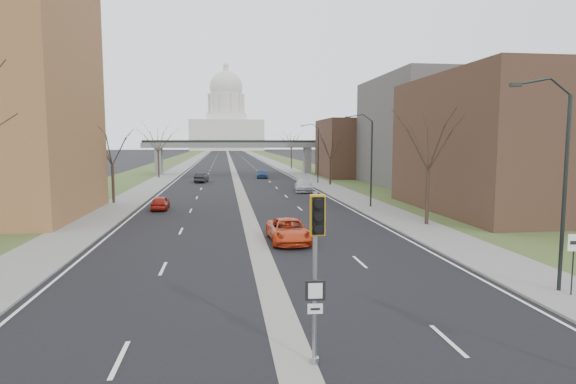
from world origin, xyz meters
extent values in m
plane|color=black|center=(0.00, 0.00, 0.00)|extent=(700.00, 700.00, 0.00)
cube|color=black|center=(0.00, 150.00, 0.01)|extent=(20.00, 600.00, 0.01)
cube|color=gray|center=(0.00, 150.00, 0.00)|extent=(1.20, 600.00, 0.02)
cube|color=gray|center=(12.00, 150.00, 0.06)|extent=(4.00, 600.00, 0.12)
cube|color=gray|center=(-12.00, 150.00, 0.06)|extent=(4.00, 600.00, 0.12)
cube|color=#354921|center=(18.00, 150.00, 0.05)|extent=(8.00, 600.00, 0.10)
cube|color=#354921|center=(-18.00, 150.00, 0.05)|extent=(8.00, 600.00, 0.10)
cube|color=#493422|center=(24.00, 28.00, 6.00)|extent=(16.00, 20.00, 12.00)
cube|color=#504F49|center=(28.00, 52.00, 7.50)|extent=(18.00, 22.00, 15.00)
cube|color=#493422|center=(22.00, 70.00, 5.00)|extent=(14.00, 14.00, 10.00)
cube|color=slate|center=(-14.00, 80.00, 2.50)|extent=(1.20, 2.50, 5.00)
cube|color=slate|center=(14.00, 80.00, 2.50)|extent=(1.20, 2.50, 5.00)
cube|color=slate|center=(0.00, 80.00, 5.50)|extent=(34.00, 3.00, 1.00)
cube|color=black|center=(0.00, 80.00, 6.20)|extent=(34.00, 0.15, 0.50)
cube|color=silver|center=(0.00, 320.00, 10.00)|extent=(48.00, 42.00, 20.00)
cube|color=silver|center=(0.00, 320.00, 22.00)|extent=(26.00, 26.00, 5.00)
cylinder|color=silver|center=(0.00, 320.00, 31.00)|extent=(22.00, 22.00, 14.00)
sphere|color=silver|center=(0.00, 320.00, 42.00)|extent=(22.00, 22.00, 22.00)
cylinder|color=silver|center=(0.00, 320.00, 53.50)|extent=(3.60, 3.60, 4.50)
cylinder|color=black|center=(11.80, 6.00, 4.12)|extent=(0.16, 0.16, 8.00)
cube|color=black|center=(9.50, 6.00, 8.47)|extent=(0.45, 0.18, 0.14)
cylinder|color=black|center=(11.80, 32.00, 4.12)|extent=(0.16, 0.16, 8.00)
cube|color=black|center=(9.50, 32.00, 8.47)|extent=(0.45, 0.18, 0.14)
cylinder|color=black|center=(11.80, 58.00, 4.12)|extent=(0.16, 0.16, 8.00)
cube|color=black|center=(9.50, 58.00, 8.47)|extent=(0.45, 0.18, 0.14)
cylinder|color=#382B21|center=(-13.00, 38.00, 2.00)|extent=(0.28, 0.28, 3.75)
cylinder|color=#382B21|center=(-13.00, 72.00, 2.25)|extent=(0.28, 0.28, 4.25)
cylinder|color=#382B21|center=(13.00, 22.00, 2.12)|extent=(0.28, 0.28, 4.00)
cylinder|color=#382B21|center=(13.00, 55.00, 1.87)|extent=(0.28, 0.28, 3.50)
cylinder|color=#382B21|center=(13.00, 95.00, 2.25)|extent=(0.28, 0.28, 4.25)
cylinder|color=gray|center=(0.53, 1.04, 2.45)|extent=(0.13, 0.13, 4.91)
cylinder|color=gray|center=(0.53, 1.04, 0.09)|extent=(0.26, 0.26, 0.19)
cube|color=#CB870B|center=(0.50, 0.57, 4.34)|extent=(0.42, 0.40, 1.09)
cube|color=black|center=(0.53, 1.04, 2.17)|extent=(0.57, 0.07, 0.57)
cube|color=silver|center=(0.53, 1.04, 1.65)|extent=(0.43, 0.06, 0.28)
cylinder|color=black|center=(11.86, 5.37, 1.19)|extent=(0.06, 0.06, 2.14)
cube|color=silver|center=(11.86, 5.37, 2.26)|extent=(0.53, 0.12, 0.68)
imported|color=maroon|center=(-7.82, 33.19, 0.64)|extent=(1.61, 3.81, 1.29)
imported|color=black|center=(-5.40, 62.33, 0.72)|extent=(2.11, 4.56, 1.45)
imported|color=red|center=(2.00, 17.50, 0.72)|extent=(2.49, 5.25, 1.45)
imported|color=#B5B6BE|center=(7.83, 47.07, 0.76)|extent=(2.71, 5.45, 1.52)
imported|color=navy|center=(4.47, 69.84, 0.75)|extent=(2.07, 4.53, 1.51)
camera|label=1|loc=(-1.93, -11.79, 6.29)|focal=30.00mm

